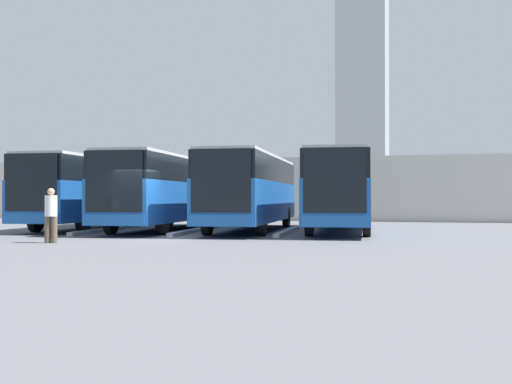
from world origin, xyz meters
TOP-DOWN VIEW (x-y plane):
  - ground_plane at (0.00, 0.00)m, footprint 600.00×600.00m
  - bus_0 at (-5.93, -6.74)m, footprint 3.86×12.58m
  - curb_divider_0 at (-3.95, -4.90)m, footprint 1.07×7.23m
  - bus_1 at (-1.98, -6.15)m, footprint 3.86×12.58m
  - curb_divider_1 at (0.00, -4.32)m, footprint 1.07×7.23m
  - bus_2 at (1.97, -5.68)m, footprint 3.86×12.58m
  - curb_divider_2 at (3.95, -3.85)m, footprint 1.07×7.23m
  - bus_3 at (5.93, -6.32)m, footprint 3.86×12.58m
  - pedestrian at (2.07, 3.11)m, footprint 0.48×0.48m
  - station_building at (0.00, -25.01)m, footprint 44.42×14.94m
  - office_tower at (15.99, -195.41)m, footprint 16.11×16.11m

SIDE VIEW (x-z plane):
  - ground_plane at x=0.00m, z-range 0.00..0.00m
  - curb_divider_0 at x=-3.95m, z-range 0.00..0.15m
  - curb_divider_1 at x=0.00m, z-range 0.00..0.15m
  - curb_divider_2 at x=3.95m, z-range 0.00..0.15m
  - pedestrian at x=2.07m, z-range 0.07..1.86m
  - bus_0 at x=-5.93m, z-range 0.19..3.53m
  - bus_1 at x=-1.98m, z-range 0.19..3.53m
  - bus_2 at x=1.97m, z-range 0.19..3.53m
  - bus_3 at x=5.93m, z-range 0.19..3.53m
  - station_building at x=0.00m, z-range 0.03..4.12m
  - office_tower at x=15.99m, z-range -0.60..71.61m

